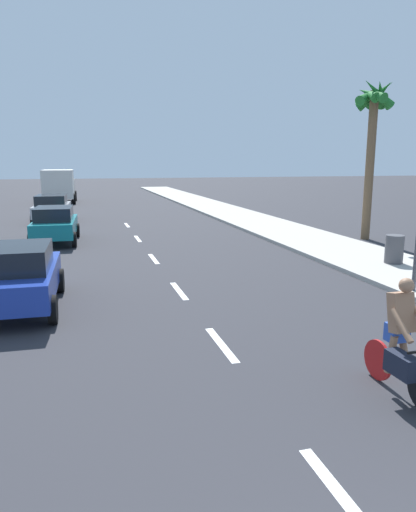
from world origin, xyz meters
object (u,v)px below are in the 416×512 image
(cyclist, at_px, (401,344))
(trash_bin_near, at_px, (394,249))
(delivery_truck, at_px, (59,185))
(parked_car_blue, at_px, (20,275))
(parked_car_teal, at_px, (55,224))
(parked_car_silver, at_px, (52,207))
(palm_tree_mid, at_px, (373,116))

(cyclist, xyz_separation_m, trash_bin_near, (5.57, 7.55, -0.22))
(delivery_truck, xyz_separation_m, trash_bin_near, (11.62, -28.91, -0.89))
(parked_car_blue, xyz_separation_m, trash_bin_near, (11.51, 1.53, -0.22))
(parked_car_teal, distance_m, trash_bin_near, 13.75)
(parked_car_silver, bearing_deg, parked_car_blue, -86.95)
(delivery_truck, xyz_separation_m, palm_tree_mid, (14.08, -23.62, 3.91))
(delivery_truck, relative_size, trash_bin_near, 6.67)
(parked_car_silver, relative_size, trash_bin_near, 4.82)
(parked_car_teal, height_order, palm_tree_mid, palm_tree_mid)
(parked_car_blue, bearing_deg, cyclist, -43.75)
(palm_tree_mid, height_order, trash_bin_near, palm_tree_mid)
(parked_car_blue, distance_m, delivery_truck, 30.45)
(trash_bin_near, bearing_deg, parked_car_blue, -172.44)
(parked_car_silver, distance_m, trash_bin_near, 19.60)
(parked_car_teal, bearing_deg, cyclist, -67.72)
(parked_car_silver, bearing_deg, palm_tree_mid, -33.99)
(parked_car_teal, bearing_deg, palm_tree_mid, -8.87)
(parked_car_silver, xyz_separation_m, palm_tree_mid, (14.07, -10.50, 4.57))
(delivery_truck, bearing_deg, parked_car_teal, -87.40)
(cyclist, bearing_deg, parked_car_silver, -76.77)
(parked_car_blue, distance_m, parked_car_teal, 9.62)
(parked_car_teal, relative_size, trash_bin_near, 4.39)
(parked_car_teal, distance_m, parked_car_silver, 7.72)
(parked_car_blue, relative_size, delivery_truck, 0.62)
(delivery_truck, bearing_deg, trash_bin_near, -66.87)
(cyclist, bearing_deg, trash_bin_near, -127.70)
(parked_car_teal, xyz_separation_m, delivery_truck, (-0.49, 20.83, 0.67))
(cyclist, relative_size, parked_car_blue, 0.47)
(cyclist, distance_m, delivery_truck, 36.97)
(parked_car_silver, height_order, delivery_truck, delivery_truck)
(palm_tree_mid, bearing_deg, parked_car_silver, 143.27)
(cyclist, bearing_deg, parked_car_teal, -71.71)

